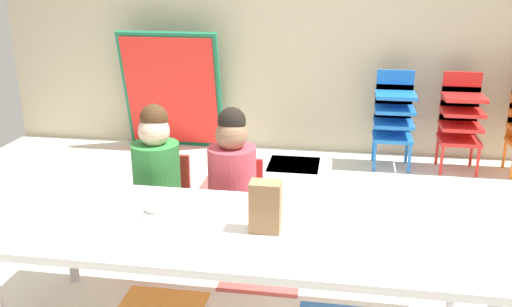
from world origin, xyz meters
name	(u,v)px	position (x,y,z in m)	size (l,w,h in m)	color
ground_plane	(262,275)	(0.00, 0.00, -0.01)	(5.50, 4.56, 0.02)	silver
back_wall	(303,1)	(0.00, 2.28, 1.33)	(5.50, 0.10, 2.66)	beige
craft_table	(240,235)	(-0.01, -0.55, 0.51)	(2.11, 0.77, 0.56)	white
seated_child_near_camera	(157,170)	(-0.59, 0.06, 0.55)	(0.32, 0.31, 0.92)	red
seated_child_middle_seat	(232,175)	(-0.17, 0.06, 0.55)	(0.32, 0.31, 0.92)	red
kid_chair_blue_stack	(394,113)	(0.81, 1.92, 0.46)	(0.32, 0.30, 0.80)	blue
kid_chair_red_stack	(461,116)	(1.34, 1.92, 0.46)	(0.32, 0.30, 0.80)	red
folded_activity_table	(172,91)	(-1.15, 2.08, 0.54)	(0.90, 0.29, 1.09)	#19724C
paper_bag_brown	(265,207)	(0.10, -0.57, 0.67)	(0.13, 0.09, 0.22)	#9E754C
paper_plate_near_edge	(156,211)	(-0.42, -0.47, 0.56)	(0.18, 0.18, 0.01)	white
paper_plate_center_table	(215,211)	(-0.15, -0.43, 0.56)	(0.18, 0.18, 0.01)	white
donut_powdered_on_plate	(155,207)	(-0.42, -0.47, 0.58)	(0.10, 0.10, 0.03)	white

